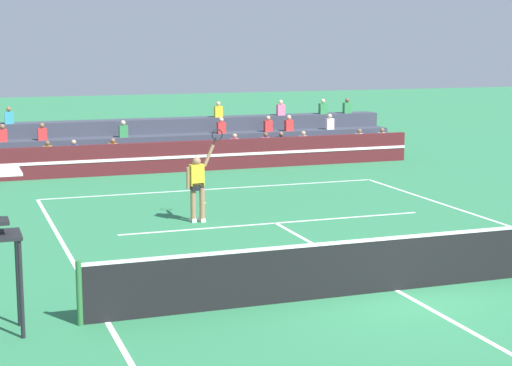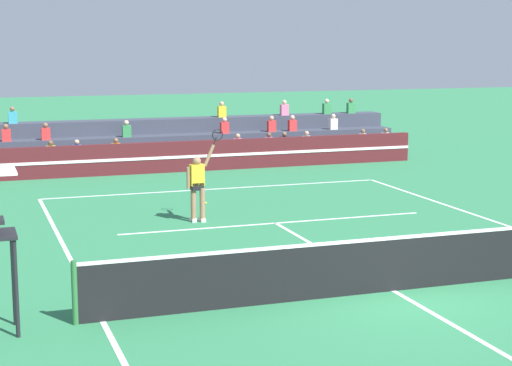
# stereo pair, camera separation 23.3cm
# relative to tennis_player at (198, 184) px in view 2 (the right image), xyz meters

# --- Properties ---
(ground_plane) EXTENTS (120.00, 120.00, 0.00)m
(ground_plane) POSITION_rel_tennis_player_xyz_m (1.85, -7.27, -0.99)
(ground_plane) COLOR #2D7A4C
(court_lines) EXTENTS (11.10, 23.90, 0.01)m
(court_lines) POSITION_rel_tennis_player_xyz_m (1.85, -7.27, -0.98)
(court_lines) COLOR white
(court_lines) RESTS_ON ground
(tennis_net) EXTENTS (12.00, 0.10, 1.10)m
(tennis_net) POSITION_rel_tennis_player_xyz_m (1.85, -7.27, -0.44)
(tennis_net) COLOR #2D6B38
(tennis_net) RESTS_ON ground
(sponsor_banner_wall) EXTENTS (18.00, 0.26, 1.10)m
(sponsor_banner_wall) POSITION_rel_tennis_player_xyz_m (1.85, 8.55, -0.44)
(sponsor_banner_wall) COLOR #51191E
(sponsor_banner_wall) RESTS_ON ground
(bleacher_stand) EXTENTS (18.49, 2.85, 2.28)m
(bleacher_stand) POSITION_rel_tennis_player_xyz_m (1.85, 11.08, -0.34)
(bleacher_stand) COLOR #383D4C
(bleacher_stand) RESTS_ON ground
(tennis_player) EXTENTS (1.07, 0.33, 2.46)m
(tennis_player) POSITION_rel_tennis_player_xyz_m (0.00, 0.00, 0.00)
(tennis_player) COLOR #9E7051
(tennis_player) RESTS_ON ground
(tennis_ball) EXTENTS (0.07, 0.07, 0.07)m
(tennis_ball) POSITION_rel_tennis_player_xyz_m (0.84, 2.27, -0.95)
(tennis_ball) COLOR #C6DB33
(tennis_ball) RESTS_ON ground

